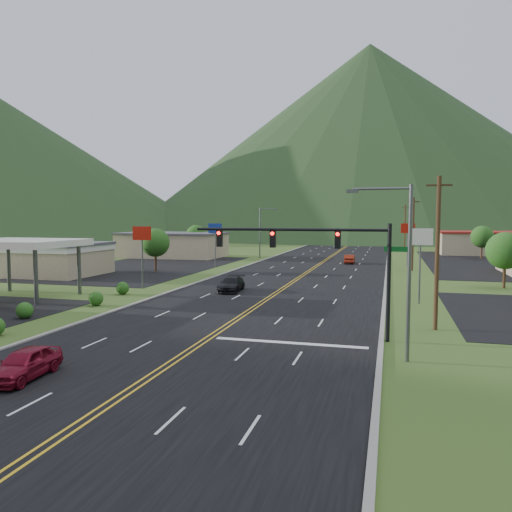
% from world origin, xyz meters
% --- Properties ---
extents(ground, '(500.00, 500.00, 0.00)m').
position_xyz_m(ground, '(0.00, 0.00, 0.00)').
color(ground, '#2F4F1C').
rests_on(ground, ground).
extents(road, '(20.00, 460.00, 0.04)m').
position_xyz_m(road, '(0.00, 0.00, 0.00)').
color(road, black).
rests_on(road, ground).
extents(curb_east, '(0.30, 460.00, 0.14)m').
position_xyz_m(curb_east, '(10.15, 0.00, 0.00)').
color(curb_east, gray).
rests_on(curb_east, ground).
extents(traffic_signal, '(13.10, 0.43, 7.00)m').
position_xyz_m(traffic_signal, '(6.48, 14.00, 5.33)').
color(traffic_signal, black).
rests_on(traffic_signal, ground).
extents(streetlight_east, '(3.28, 0.25, 9.00)m').
position_xyz_m(streetlight_east, '(11.18, 10.00, 5.18)').
color(streetlight_east, '#59595E').
rests_on(streetlight_east, ground).
extents(streetlight_west, '(3.28, 0.25, 9.00)m').
position_xyz_m(streetlight_west, '(-11.68, 70.00, 5.18)').
color(streetlight_west, '#59595E').
rests_on(streetlight_west, ground).
extents(gas_canopy, '(10.00, 8.00, 5.30)m').
position_xyz_m(gas_canopy, '(-22.00, 22.00, 4.87)').
color(gas_canopy, white).
rests_on(gas_canopy, ground).
extents(building_west_mid, '(14.40, 10.40, 4.10)m').
position_xyz_m(building_west_mid, '(-32.00, 38.00, 2.27)').
color(building_west_mid, '#C7B48A').
rests_on(building_west_mid, ground).
extents(building_west_far, '(18.40, 11.40, 4.50)m').
position_xyz_m(building_west_far, '(-28.00, 68.00, 2.26)').
color(building_west_far, '#C7B48A').
rests_on(building_west_far, ground).
extents(building_east_far, '(16.40, 12.40, 4.50)m').
position_xyz_m(building_east_far, '(28.00, 90.00, 2.26)').
color(building_east_far, '#C7B48A').
rests_on(building_east_far, ground).
extents(pole_sign_west_a, '(2.00, 0.18, 6.40)m').
position_xyz_m(pole_sign_west_a, '(-14.00, 30.00, 5.05)').
color(pole_sign_west_a, '#59595E').
rests_on(pole_sign_west_a, ground).
extents(pole_sign_west_b, '(2.00, 0.18, 6.40)m').
position_xyz_m(pole_sign_west_b, '(-14.00, 52.00, 5.05)').
color(pole_sign_west_b, '#59595E').
rests_on(pole_sign_west_b, ground).
extents(pole_sign_east_a, '(2.00, 0.18, 6.40)m').
position_xyz_m(pole_sign_east_a, '(13.00, 28.00, 5.05)').
color(pole_sign_east_a, '#59595E').
rests_on(pole_sign_east_a, ground).
extents(pole_sign_east_b, '(2.00, 0.18, 6.40)m').
position_xyz_m(pole_sign_east_b, '(13.00, 60.00, 5.05)').
color(pole_sign_east_b, '#59595E').
rests_on(pole_sign_east_b, ground).
extents(tree_west_a, '(3.84, 3.84, 5.82)m').
position_xyz_m(tree_west_a, '(-20.00, 45.00, 3.89)').
color(tree_west_a, '#382314').
rests_on(tree_west_a, ground).
extents(tree_west_b, '(3.84, 3.84, 5.82)m').
position_xyz_m(tree_west_b, '(-25.00, 72.00, 3.89)').
color(tree_west_b, '#382314').
rests_on(tree_west_b, ground).
extents(tree_east_a, '(3.84, 3.84, 5.82)m').
position_xyz_m(tree_east_a, '(22.00, 40.00, 3.89)').
color(tree_east_a, '#382314').
rests_on(tree_east_a, ground).
extents(tree_east_b, '(3.84, 3.84, 5.82)m').
position_xyz_m(tree_east_b, '(26.00, 78.00, 3.89)').
color(tree_east_b, '#382314').
rests_on(tree_east_b, ground).
extents(utility_pole_a, '(1.60, 0.28, 10.00)m').
position_xyz_m(utility_pole_a, '(13.50, 18.00, 5.13)').
color(utility_pole_a, '#382314').
rests_on(utility_pole_a, ground).
extents(utility_pole_b, '(1.60, 0.28, 10.00)m').
position_xyz_m(utility_pole_b, '(13.50, 55.00, 5.13)').
color(utility_pole_b, '#382314').
rests_on(utility_pole_b, ground).
extents(utility_pole_c, '(1.60, 0.28, 10.00)m').
position_xyz_m(utility_pole_c, '(13.50, 95.00, 5.13)').
color(utility_pole_c, '#382314').
rests_on(utility_pole_c, ground).
extents(utility_pole_d, '(1.60, 0.28, 10.00)m').
position_xyz_m(utility_pole_d, '(13.50, 135.00, 5.13)').
color(utility_pole_d, '#382314').
rests_on(utility_pole_d, ground).
extents(mountain_n, '(220.00, 220.00, 85.00)m').
position_xyz_m(mountain_n, '(0.00, 220.00, 42.50)').
color(mountain_n, '#1A3417').
rests_on(mountain_n, ground).
extents(car_red_near, '(1.98, 4.24, 1.40)m').
position_xyz_m(car_red_near, '(-5.39, 2.55, 0.70)').
color(car_red_near, maroon).
rests_on(car_red_near, ground).
extents(car_dark_mid, '(2.35, 5.03, 1.42)m').
position_xyz_m(car_dark_mid, '(-4.51, 30.29, 0.71)').
color(car_dark_mid, black).
rests_on(car_dark_mid, ground).
extents(car_red_far, '(1.54, 4.25, 1.39)m').
position_xyz_m(car_red_far, '(4.42, 63.16, 0.70)').
color(car_red_far, maroon).
rests_on(car_red_far, ground).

